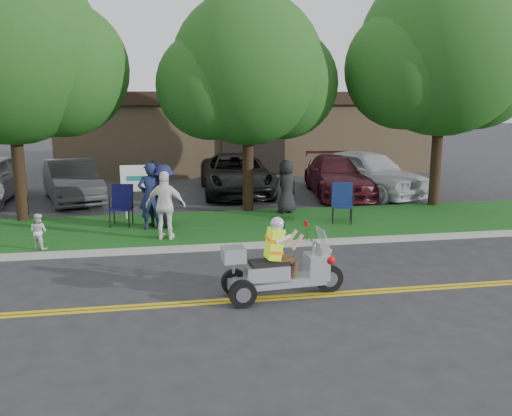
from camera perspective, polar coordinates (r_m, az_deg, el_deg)
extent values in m
plane|color=#28282B|center=(11.07, 2.61, -8.46)|extent=(120.00, 120.00, 0.00)
cube|color=gold|center=(10.54, 3.30, -9.50)|extent=(60.00, 0.10, 0.01)
cube|color=gold|center=(10.68, 3.10, -9.20)|extent=(60.00, 0.10, 0.01)
cube|color=#A8A89E|center=(13.90, -0.14, -3.95)|extent=(60.00, 0.25, 0.12)
cube|color=#165215|center=(15.95, -1.46, -1.91)|extent=(60.00, 4.00, 0.10)
cube|color=#9E7F5B|center=(29.50, -1.64, 8.22)|extent=(18.00, 8.00, 4.00)
cube|color=black|center=(25.45, -0.31, 11.49)|extent=(18.00, 0.30, 0.60)
cylinder|color=#332114|center=(17.71, -23.84, 5.82)|extent=(0.36, 0.36, 4.59)
sphere|color=#214E16|center=(17.68, -24.61, 14.82)|extent=(5.40, 5.40, 5.40)
sphere|color=#214E16|center=(17.68, -19.88, 13.58)|extent=(4.05, 4.05, 4.05)
cylinder|color=#332114|center=(17.64, -0.86, 6.15)|extent=(0.36, 0.36, 4.20)
sphere|color=#214E16|center=(17.57, -0.88, 14.46)|extent=(4.80, 4.80, 4.80)
sphere|color=#214E16|center=(18.08, 2.82, 12.94)|extent=(3.60, 3.60, 3.60)
sphere|color=#214E16|center=(17.21, -4.82, 12.73)|extent=(3.36, 3.36, 3.36)
cylinder|color=#332114|center=(19.54, 18.55, 6.92)|extent=(0.36, 0.36, 4.76)
sphere|color=#214E16|center=(19.54, 19.13, 15.38)|extent=(5.60, 5.60, 5.60)
sphere|color=#214E16|center=(20.47, 22.14, 13.55)|extent=(4.20, 4.20, 4.20)
sphere|color=#214E16|center=(18.70, 15.43, 13.96)|extent=(3.92, 3.92, 3.92)
cylinder|color=silver|center=(17.08, -13.53, 0.38)|extent=(0.06, 0.06, 1.10)
cylinder|color=silver|center=(17.05, -10.18, 0.51)|extent=(0.06, 0.06, 1.10)
cube|color=white|center=(16.92, -11.97, 3.10)|extent=(1.25, 0.06, 0.80)
cylinder|color=black|center=(10.89, 7.72, -7.36)|extent=(0.56, 0.18, 0.55)
cylinder|color=black|center=(10.04, -1.42, -9.04)|extent=(0.53, 0.18, 0.52)
cylinder|color=black|center=(10.65, -2.28, -7.81)|extent=(0.53, 0.18, 0.52)
cube|color=silver|center=(10.54, 2.58, -7.71)|extent=(1.79, 0.58, 0.17)
cube|color=silver|center=(10.40, 1.12, -6.84)|extent=(0.87, 0.50, 0.32)
cube|color=black|center=(10.35, 1.37, -5.80)|extent=(0.77, 0.45, 0.09)
cube|color=silver|center=(10.70, 6.38, -6.11)|extent=(0.45, 0.48, 0.51)
cube|color=silver|center=(10.59, 7.10, -3.29)|extent=(0.22, 0.44, 0.45)
cube|color=silver|center=(10.12, -2.40, -4.92)|extent=(0.45, 0.42, 0.28)
sphere|color=#B20C0F|center=(10.61, 7.73, -5.36)|extent=(0.20, 0.20, 0.20)
cube|color=#BDEB18|center=(10.27, 1.93, -3.79)|extent=(0.35, 0.40, 0.60)
sphere|color=silver|center=(10.19, 2.24, -1.67)|extent=(0.27, 0.27, 0.27)
cylinder|color=black|center=(16.02, -15.12, -1.16)|extent=(0.03, 0.03, 0.50)
cylinder|color=black|center=(15.90, -13.23, -1.17)|extent=(0.03, 0.03, 0.50)
cylinder|color=black|center=(16.49, -14.71, -0.78)|extent=(0.03, 0.03, 0.50)
cylinder|color=black|center=(16.37, -12.86, -0.78)|extent=(0.03, 0.03, 0.50)
cube|color=#0F0E45|center=(16.14, -14.03, -0.07)|extent=(0.70, 0.66, 0.05)
cube|color=#0F0E45|center=(16.33, -13.87, 1.29)|extent=(0.64, 0.28, 0.67)
cylinder|color=black|center=(16.05, 8.11, -0.85)|extent=(0.03, 0.03, 0.49)
cylinder|color=black|center=(16.08, 10.02, -0.89)|extent=(0.03, 0.03, 0.49)
cylinder|color=black|center=(16.53, 8.06, -0.48)|extent=(0.03, 0.03, 0.49)
cylinder|color=black|center=(16.56, 9.92, -0.52)|extent=(0.03, 0.03, 0.49)
cube|color=#112050|center=(16.25, 9.06, 0.20)|extent=(0.75, 0.71, 0.04)
cube|color=#112050|center=(16.45, 9.05, 1.53)|extent=(0.64, 0.35, 0.66)
imported|color=#182044|center=(15.49, -11.05, 1.25)|extent=(0.73, 0.51, 1.90)
imported|color=black|center=(15.90, -10.47, 1.56)|extent=(1.08, 0.93, 1.91)
imported|color=white|center=(14.35, -9.50, 0.27)|extent=(1.13, 0.68, 1.80)
imported|color=#1A1D48|center=(15.51, -9.66, 1.16)|extent=(1.19, 0.69, 1.82)
imported|color=black|center=(17.39, 3.21, 2.27)|extent=(0.98, 0.82, 1.71)
imported|color=silver|center=(14.34, -21.92, -2.29)|extent=(0.54, 0.50, 0.90)
imported|color=#343437|center=(20.83, -18.77, 2.70)|extent=(2.88, 4.92, 1.53)
imported|color=black|center=(21.33, -2.09, 3.56)|extent=(2.78, 5.72, 1.57)
imported|color=#4A111B|center=(21.33, 8.68, 3.38)|extent=(2.72, 5.46, 1.52)
imported|color=silver|center=(21.44, 11.54, 3.66)|extent=(4.00, 5.64, 1.78)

